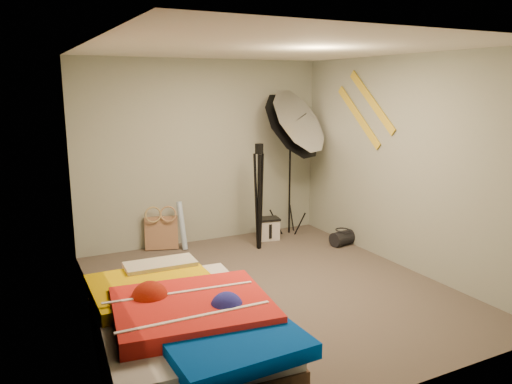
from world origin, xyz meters
TOP-DOWN VIEW (x-y plane):
  - floor at (0.00, 0.00)m, footprint 4.00×4.00m
  - ceiling at (0.00, 0.00)m, footprint 4.00×4.00m
  - wall_back at (0.00, 2.00)m, footprint 3.50×0.00m
  - wall_front at (0.00, -2.00)m, footprint 3.50×0.00m
  - wall_left at (-1.75, 0.00)m, footprint 0.00×4.00m
  - wall_right at (1.75, 0.00)m, footprint 0.00×4.00m
  - tote_bag at (-0.66, 1.90)m, footprint 0.47×0.31m
  - wrapping_roll at (-0.42, 1.76)m, footprint 0.12×0.20m
  - camera_case at (0.81, 1.61)m, footprint 0.32×0.25m
  - duffel_bag at (1.59, 0.91)m, footprint 0.36×0.25m
  - wall_stripe_upper at (1.73, 0.60)m, footprint 0.02×0.91m
  - wall_stripe_lower at (1.73, 0.85)m, footprint 0.02×0.91m
  - bed at (-1.30, -0.87)m, footprint 1.43×2.06m
  - photo_umbrella at (1.14, 1.56)m, footprint 1.10×1.15m
  - camera_tripod at (0.51, 1.31)m, footprint 0.09×0.09m

SIDE VIEW (x-z plane):
  - floor at x=0.00m, z-range 0.00..0.00m
  - duffel_bag at x=1.59m, z-range 0.00..0.20m
  - camera_case at x=0.81m, z-range 0.00..0.29m
  - tote_bag at x=-0.66m, z-range -0.01..0.44m
  - bed at x=-1.30m, z-range 0.00..0.55m
  - wrapping_roll at x=-0.42m, z-range 0.00..0.65m
  - camera_tripod at x=0.51m, z-range 0.10..1.52m
  - wall_back at x=0.00m, z-range -0.50..3.00m
  - wall_front at x=0.00m, z-range -0.50..3.00m
  - wall_left at x=-1.75m, z-range -0.75..3.25m
  - wall_right at x=1.75m, z-range -0.75..3.25m
  - photo_umbrella at x=1.14m, z-range 0.48..2.70m
  - wall_stripe_lower at x=1.73m, z-range 1.36..2.14m
  - wall_stripe_upper at x=1.73m, z-range 1.56..2.34m
  - ceiling at x=0.00m, z-range 2.50..2.50m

